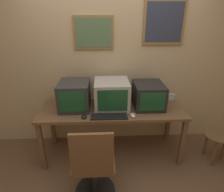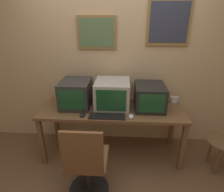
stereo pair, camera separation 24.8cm
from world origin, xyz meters
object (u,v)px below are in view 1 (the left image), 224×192
object	(u,v)px
side_stool	(217,140)
office_chair	(94,168)
monitor_right	(148,95)
monitor_center	(112,94)
keyboard_main	(109,116)
mouse_far_corner	(84,116)
desk_clock	(170,97)
mouse_near_keyboard	(133,115)
monitor_left	(75,95)

from	to	relation	value
side_stool	office_chair	bearing A→B (deg)	-162.66
monitor_right	side_stool	distance (m)	1.12
monitor_center	side_stool	bearing A→B (deg)	-11.73
keyboard_main	mouse_far_corner	bearing A→B (deg)	179.84
monitor_right	keyboard_main	bearing A→B (deg)	-151.03
mouse_far_corner	desk_clock	world-z (taller)	desk_clock
monitor_center	side_stool	distance (m)	1.57
monitor_center	monitor_right	xyz separation A→B (m)	(0.50, -0.01, -0.02)
mouse_far_corner	desk_clock	size ratio (longest dim) A/B	0.95
mouse_near_keyboard	office_chair	size ratio (longest dim) A/B	0.12
mouse_far_corner	side_stool	xyz separation A→B (m)	(1.79, 0.01, -0.42)
mouse_near_keyboard	desk_clock	xyz separation A→B (m)	(0.63, 0.45, 0.03)
mouse_near_keyboard	monitor_center	bearing A→B (deg)	129.40
monitor_left	monitor_right	distance (m)	1.01
mouse_far_corner	monitor_center	bearing A→B (deg)	40.80
monitor_left	office_chair	bearing A→B (deg)	-71.44
office_chair	side_stool	bearing A→B (deg)	17.34
desk_clock	office_chair	world-z (taller)	office_chair
monitor_left	monitor_center	size ratio (longest dim) A/B	0.99
side_stool	mouse_near_keyboard	bearing A→B (deg)	-179.68
office_chair	mouse_near_keyboard	bearing A→B (deg)	46.78
monitor_left	monitor_right	size ratio (longest dim) A/B	0.98
monitor_right	mouse_far_corner	world-z (taller)	monitor_right
mouse_near_keyboard	office_chair	world-z (taller)	office_chair
monitor_left	desk_clock	bearing A→B (deg)	6.39
side_stool	desk_clock	bearing A→B (deg)	141.19
monitor_center	desk_clock	xyz separation A→B (m)	(0.88, 0.15, -0.14)
mouse_far_corner	monitor_right	bearing A→B (deg)	19.45
keyboard_main	office_chair	size ratio (longest dim) A/B	0.48
mouse_far_corner	side_stool	size ratio (longest dim) A/B	0.24
monitor_right	mouse_far_corner	size ratio (longest dim) A/B	4.62
monitor_right	mouse_near_keyboard	distance (m)	0.42
monitor_left	desk_clock	world-z (taller)	monitor_left
keyboard_main	monitor_right	bearing A→B (deg)	28.97
desk_clock	mouse_near_keyboard	bearing A→B (deg)	-144.26
mouse_far_corner	office_chair	size ratio (longest dim) A/B	0.11
desk_clock	side_stool	size ratio (longest dim) A/B	0.25
monitor_center	monitor_right	bearing A→B (deg)	-0.69
monitor_right	mouse_far_corner	xyz separation A→B (m)	(-0.86, -0.30, -0.14)
monitor_left	office_chair	world-z (taller)	monitor_left
keyboard_main	desk_clock	size ratio (longest dim) A/B	4.21
mouse_near_keyboard	mouse_far_corner	xyz separation A→B (m)	(-0.61, -0.01, 0.00)
monitor_left	monitor_right	bearing A→B (deg)	0.03
monitor_right	side_stool	xyz separation A→B (m)	(0.93, -0.29, -0.56)
monitor_left	side_stool	distance (m)	2.04
side_stool	monitor_center	bearing A→B (deg)	168.27
monitor_right	desk_clock	size ratio (longest dim) A/B	4.41
monitor_center	side_stool	world-z (taller)	monitor_center
monitor_right	keyboard_main	xyz separation A→B (m)	(-0.55, -0.31, -0.15)
mouse_far_corner	side_stool	distance (m)	1.84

